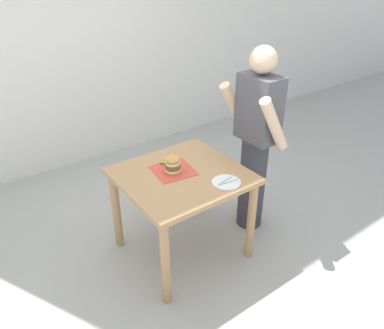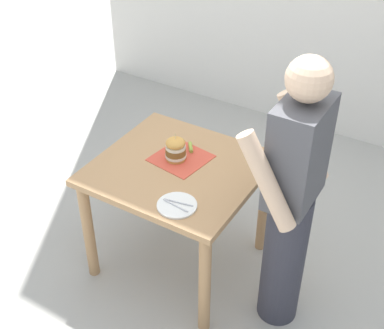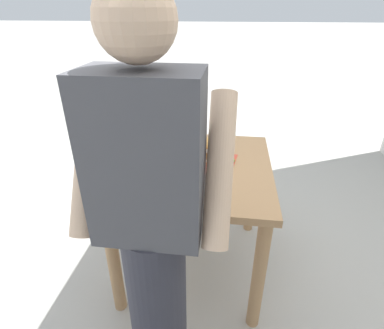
{
  "view_description": "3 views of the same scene",
  "coord_description": "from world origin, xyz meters",
  "px_view_note": "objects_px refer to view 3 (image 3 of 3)",
  "views": [
    {
      "loc": [
        2.09,
        -1.42,
        2.3
      ],
      "look_at": [
        0.0,
        0.1,
        0.83
      ],
      "focal_mm": 35.0,
      "sensor_mm": 36.0,
      "label": 1
    },
    {
      "loc": [
        2.16,
        1.4,
        2.66
      ],
      "look_at": [
        0.0,
        0.1,
        0.83
      ],
      "focal_mm": 50.0,
      "sensor_mm": 36.0,
      "label": 2
    },
    {
      "loc": [
        -0.2,
        1.56,
        1.61
      ],
      "look_at": [
        0.0,
        0.1,
        0.83
      ],
      "focal_mm": 28.0,
      "sensor_mm": 36.0,
      "label": 3
    }
  ],
  "objects_px": {
    "patio_table": "(194,184)",
    "sandwich": "(204,150)",
    "side_plate_with_forks": "(133,176)",
    "diner_across_table": "(153,232)",
    "pickle_spear": "(227,162)"
  },
  "relations": [
    {
      "from": "patio_table",
      "to": "sandwich",
      "type": "xyz_separation_m",
      "value": [
        -0.05,
        -0.05,
        0.21
      ]
    },
    {
      "from": "pickle_spear",
      "to": "diner_across_table",
      "type": "distance_m",
      "value": 0.81
    },
    {
      "from": "sandwich",
      "to": "pickle_spear",
      "type": "distance_m",
      "value": 0.15
    },
    {
      "from": "pickle_spear",
      "to": "side_plate_with_forks",
      "type": "xyz_separation_m",
      "value": [
        0.5,
        0.22,
        -0.01
      ]
    },
    {
      "from": "sandwich",
      "to": "pickle_spear",
      "type": "relative_size",
      "value": 1.9
    },
    {
      "from": "patio_table",
      "to": "diner_across_table",
      "type": "height_order",
      "value": "diner_across_table"
    },
    {
      "from": "patio_table",
      "to": "side_plate_with_forks",
      "type": "xyz_separation_m",
      "value": [
        0.31,
        0.19,
        0.14
      ]
    },
    {
      "from": "sandwich",
      "to": "diner_across_table",
      "type": "xyz_separation_m",
      "value": [
        0.11,
        0.79,
        0.02
      ]
    },
    {
      "from": "side_plate_with_forks",
      "to": "diner_across_table",
      "type": "distance_m",
      "value": 0.61
    },
    {
      "from": "sandwich",
      "to": "side_plate_with_forks",
      "type": "xyz_separation_m",
      "value": [
        0.37,
        0.24,
        -0.07
      ]
    },
    {
      "from": "pickle_spear",
      "to": "side_plate_with_forks",
      "type": "height_order",
      "value": "pickle_spear"
    },
    {
      "from": "patio_table",
      "to": "diner_across_table",
      "type": "bearing_deg",
      "value": 85.47
    },
    {
      "from": "patio_table",
      "to": "sandwich",
      "type": "distance_m",
      "value": 0.22
    },
    {
      "from": "sandwich",
      "to": "diner_across_table",
      "type": "relative_size",
      "value": 0.11
    },
    {
      "from": "patio_table",
      "to": "side_plate_with_forks",
      "type": "height_order",
      "value": "side_plate_with_forks"
    }
  ]
}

